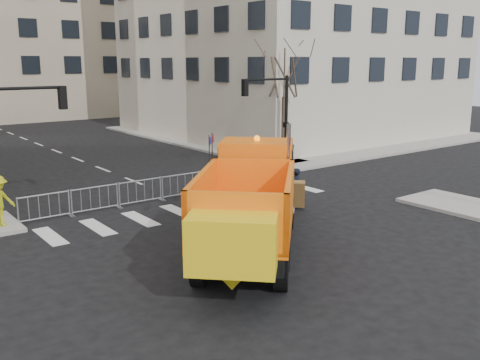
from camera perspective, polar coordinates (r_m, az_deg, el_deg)
ground at (r=19.04m, az=4.97°, el=-6.43°), size 120.00×120.00×0.00m
sidewalk_back at (r=25.68m, az=-7.85°, el=-1.31°), size 64.00×5.00×0.15m
traffic_light_right at (r=30.95m, az=4.94°, el=6.06°), size 0.18×0.18×5.40m
crowd_barriers at (r=24.45m, az=-8.37°, el=-0.88°), size 12.60×0.60×1.10m
street_tree at (r=32.06m, az=4.71°, el=8.18°), size 3.00×3.00×7.50m
plow_truck at (r=17.03m, az=1.07°, el=-2.20°), size 9.47×9.61×4.14m
cop_a at (r=23.07m, az=5.90°, el=-0.84°), size 0.73×0.61×1.72m
cop_b at (r=22.02m, az=3.56°, el=-1.53°), size 0.85×0.69×1.65m
cop_c at (r=21.79m, az=-0.08°, el=-1.49°), size 0.82×1.13×1.78m
newspaper_box at (r=28.32m, az=0.89°, el=1.41°), size 0.48×0.44×1.10m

